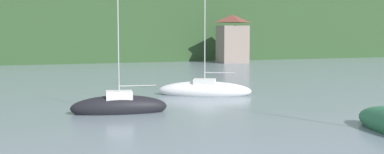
{
  "coord_description": "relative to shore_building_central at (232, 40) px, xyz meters",
  "views": [
    {
      "loc": [
        -9.45,
        13.49,
        5.22
      ],
      "look_at": [
        0.0,
        39.63,
        2.62
      ],
      "focal_mm": 44.09,
      "sensor_mm": 36.0,
      "label": 1
    }
  ],
  "objects": [
    {
      "name": "wooded_hillside",
      "position": [
        -32.69,
        47.2,
        2.1
      ],
      "size": [
        352.0,
        72.89,
        27.26
      ],
      "color": "#2D4C28",
      "rests_on": "ground_plane"
    },
    {
      "name": "shore_building_central",
      "position": [
        0.0,
        0.0,
        0.0
      ],
      "size": [
        5.03,
        4.0,
        8.39
      ],
      "color": "gray",
      "rests_on": "ground_plane"
    },
    {
      "name": "sailboat_mid_1",
      "position": [
        -28.9,
        -45.05,
        -3.64
      ],
      "size": [
        6.47,
        2.65,
        9.27
      ],
      "rotation": [
        0.0,
        0.0,
        3.0
      ],
      "color": "black",
      "rests_on": "ground_plane"
    },
    {
      "name": "sailboat_far_4",
      "position": [
        -20.39,
        -38.67,
        -3.66
      ],
      "size": [
        8.09,
        5.57,
        10.46
      ],
      "rotation": [
        0.0,
        0.0,
        2.69
      ],
      "color": "white",
      "rests_on": "ground_plane"
    }
  ]
}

